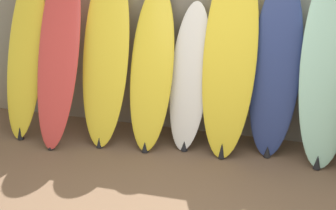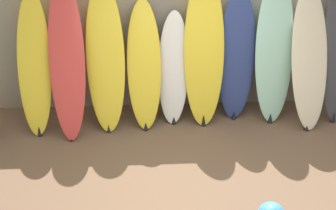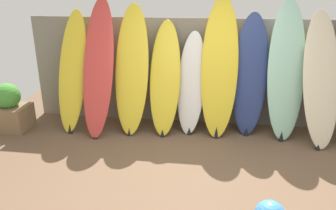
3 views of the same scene
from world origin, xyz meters
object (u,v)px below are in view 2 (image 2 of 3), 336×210
(surfboard_white_4, at_px, (173,70))
(surfboard_seafoam_7, at_px, (274,52))
(surfboard_yellow_5, at_px, (204,53))
(surfboard_yellow_2, at_px, (106,60))
(surfboard_yellow_0, at_px, (34,66))
(surfboard_yellow_3, at_px, (144,66))
(surfboard_cream_8, at_px, (309,59))
(surfboard_red_1, at_px, (67,61))
(surfboard_navy_6, at_px, (237,57))

(surfboard_white_4, height_order, surfboard_seafoam_7, surfboard_seafoam_7)
(surfboard_yellow_5, bearing_deg, surfboard_yellow_2, -177.91)
(surfboard_yellow_0, height_order, surfboard_white_4, surfboard_yellow_0)
(surfboard_yellow_3, distance_m, surfboard_cream_8, 2.35)
(surfboard_yellow_3, xyz_separation_m, surfboard_white_4, (0.42, 0.04, -0.09))
(surfboard_red_1, xyz_separation_m, surfboard_white_4, (1.48, 0.18, -0.27))
(surfboard_yellow_2, bearing_deg, surfboard_navy_6, 3.22)
(surfboard_cream_8, bearing_deg, surfboard_yellow_2, 178.50)
(surfboard_yellow_0, distance_m, surfboard_navy_6, 2.87)
(surfboard_seafoam_7, bearing_deg, surfboard_red_1, -176.99)
(surfboard_yellow_0, height_order, surfboard_red_1, surfboard_red_1)
(surfboard_yellow_3, distance_m, surfboard_white_4, 0.43)
(surfboard_yellow_3, xyz_separation_m, surfboard_cream_8, (2.35, -0.09, 0.10))
(surfboard_yellow_3, height_order, surfboard_yellow_5, surfboard_yellow_5)
(surfboard_red_1, distance_m, surfboard_navy_6, 2.41)
(surfboard_red_1, distance_m, surfboard_cream_8, 3.40)
(surfboard_seafoam_7, bearing_deg, surfboard_yellow_5, 179.08)
(surfboard_yellow_3, bearing_deg, surfboard_yellow_5, 2.60)
(surfboard_yellow_2, xyz_separation_m, surfboard_navy_6, (1.88, 0.11, -0.06))
(surfboard_yellow_3, bearing_deg, surfboard_yellow_2, -178.70)
(surfboard_yellow_2, height_order, surfboard_white_4, surfboard_yellow_2)
(surfboard_navy_6, height_order, surfboard_cream_8, surfboard_cream_8)
(surfboard_white_4, xyz_separation_m, surfboard_navy_6, (0.92, 0.05, 0.15))
(surfboard_yellow_3, xyz_separation_m, surfboard_navy_6, (1.34, 0.09, 0.06))
(surfboard_red_1, distance_m, surfboard_yellow_5, 1.92)
(surfboard_yellow_2, height_order, surfboard_yellow_5, surfboard_yellow_5)
(surfboard_yellow_2, distance_m, surfboard_yellow_3, 0.55)
(surfboard_yellow_0, bearing_deg, surfboard_yellow_3, 2.32)
(surfboard_white_4, relative_size, surfboard_seafoam_7, 0.76)
(surfboard_yellow_2, bearing_deg, surfboard_red_1, -167.03)
(surfboard_cream_8, bearing_deg, surfboard_yellow_3, 177.86)
(surfboard_cream_8, bearing_deg, surfboard_yellow_0, 179.62)
(surfboard_yellow_3, bearing_deg, surfboard_cream_8, -2.14)
(surfboard_yellow_5, height_order, surfboard_navy_6, surfboard_yellow_5)
(surfboard_yellow_0, xyz_separation_m, surfboard_yellow_3, (1.53, 0.06, -0.07))
(surfboard_yellow_0, height_order, surfboard_yellow_2, surfboard_yellow_2)
(surfboard_white_4, distance_m, surfboard_yellow_5, 0.51)
(surfboard_navy_6, bearing_deg, surfboard_red_1, -174.64)
(surfboard_cream_8, bearing_deg, surfboard_navy_6, 169.80)
(surfboard_white_4, height_order, surfboard_navy_6, surfboard_navy_6)
(surfboard_cream_8, bearing_deg, surfboard_yellow_5, 175.14)
(surfboard_yellow_2, distance_m, surfboard_cream_8, 2.89)
(surfboard_yellow_3, bearing_deg, surfboard_seafoam_7, 0.69)
(surfboard_yellow_3, distance_m, surfboard_navy_6, 1.34)
(surfboard_yellow_5, relative_size, surfboard_seafoam_7, 1.01)
(surfboard_yellow_3, bearing_deg, surfboard_navy_6, 4.00)
(surfboard_red_1, bearing_deg, surfboard_yellow_2, 12.97)
(surfboard_cream_8, bearing_deg, surfboard_white_4, 176.07)
(surfboard_white_4, relative_size, surfboard_navy_6, 0.84)
(surfboard_yellow_2, relative_size, surfboard_yellow_5, 0.95)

